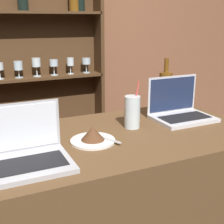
{
  "coord_description": "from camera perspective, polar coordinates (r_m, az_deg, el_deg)",
  "views": [
    {
      "loc": [
        -0.4,
        -0.86,
        1.54
      ],
      "look_at": [
        0.18,
        0.38,
        1.13
      ],
      "focal_mm": 50.0,
      "sensor_mm": 36.0,
      "label": 1
    }
  ],
  "objects": [
    {
      "name": "cake_plate",
      "position": [
        1.35,
        -3.52,
        -4.41
      ],
      "size": [
        0.19,
        0.19,
        0.07
      ],
      "color": "silver",
      "rests_on": "bar_counter"
    },
    {
      "name": "water_glass",
      "position": [
        1.51,
        3.72,
        0.01
      ],
      "size": [
        0.08,
        0.08,
        0.23
      ],
      "color": "silver",
      "rests_on": "bar_counter"
    },
    {
      "name": "back_shelf",
      "position": [
        2.61,
        -14.89,
        5.08
      ],
      "size": [
        1.24,
        0.18,
        1.99
      ],
      "color": "#472D19",
      "rests_on": "ground_plane"
    },
    {
      "name": "wine_bottle_amber",
      "position": [
        1.87,
        9.7,
        4.13
      ],
      "size": [
        0.07,
        0.07,
        0.3
      ],
      "color": "brown",
      "rests_on": "bar_counter"
    },
    {
      "name": "laptop_near",
      "position": [
        1.19,
        -15.31,
        -7.09
      ],
      "size": [
        0.3,
        0.25,
        0.21
      ],
      "color": "#ADADB2",
      "rests_on": "bar_counter"
    },
    {
      "name": "laptop_far",
      "position": [
        1.69,
        12.23,
        0.4
      ],
      "size": [
        0.31,
        0.22,
        0.22
      ],
      "color": "silver",
      "rests_on": "bar_counter"
    },
    {
      "name": "back_wall",
      "position": [
        2.64,
        -16.58,
        11.79
      ],
      "size": [
        7.0,
        0.06,
        2.7
      ],
      "color": "brown",
      "rests_on": "ground_plane"
    }
  ]
}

